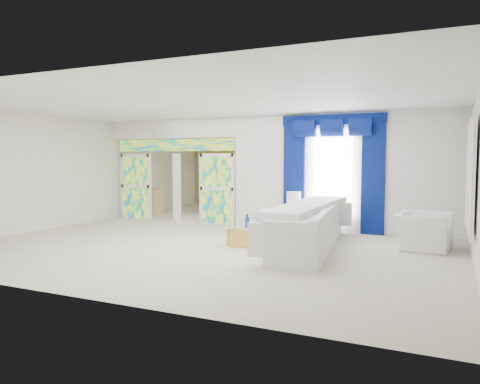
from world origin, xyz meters
The scene contains 22 objects.
floor centered at (0.00, 0.00, 0.00)m, with size 12.00×12.00×0.00m, color #B7AF9E.
dividing_wall centered at (2.15, 1.00, 1.50)m, with size 5.70×0.18×3.00m, color white.
dividing_header centered at (-2.85, 1.00, 2.73)m, with size 4.30×0.18×0.55m, color white.
stained_panel_left centered at (-4.28, 1.00, 1.00)m, with size 0.95×0.04×2.00m, color #994C3F.
stained_panel_right centered at (-1.42, 1.00, 1.00)m, with size 0.95×0.04×2.00m, color #994C3F.
stained_transom centered at (-2.85, 1.00, 2.25)m, with size 4.00×0.05×0.35m, color #994C3F.
window_pane centered at (1.90, 0.90, 1.45)m, with size 1.00×0.02×2.30m, color white.
blue_drape_left centered at (0.90, 0.87, 1.40)m, with size 0.55×0.10×2.80m, color #030442.
blue_drape_right centered at (2.90, 0.87, 1.40)m, with size 0.55×0.10×2.80m, color #030442.
blue_pelmet centered at (1.90, 0.87, 2.82)m, with size 2.60×0.12×0.25m, color #030442.
wall_mirror centered at (4.94, -1.00, 1.55)m, with size 0.04×2.70×1.90m, color white.
gold_curtains centered at (0.00, 5.90, 1.50)m, with size 9.70×0.12×2.90m, color gold.
white_sofa centered at (1.98, -1.39, 0.41)m, with size 0.92×4.28×0.82m, color silver.
coffee_table centered at (0.63, -1.09, 0.20)m, with size 0.59×1.78×0.40m, color gold.
console_table centered at (1.26, 0.65, 0.21)m, with size 1.28×0.41×0.43m, color white.
table_lamp centered at (0.96, 0.65, 0.72)m, with size 0.36×0.36×0.58m, color white.
armchair centered at (4.14, -0.54, 0.37)m, with size 1.14×1.00×0.74m, color silver.
grand_piano centered at (-2.29, 4.36, 0.51)m, with size 1.53×2.01×1.02m, color black.
piano_bench centered at (-2.29, 2.76, 0.14)m, with size 0.83×0.32×0.28m, color black.
tv_console centered at (-4.39, 2.00, 0.42)m, with size 0.58×0.53×0.84m, color #A97A54.
chandelier centered at (-2.30, 3.40, 2.65)m, with size 0.60×0.60×0.60m, color gold.
decanters centered at (0.66, -1.42, 0.49)m, with size 0.22×0.77×0.23m.
Camera 1 is at (4.58, -10.52, 1.84)m, focal length 34.19 mm.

